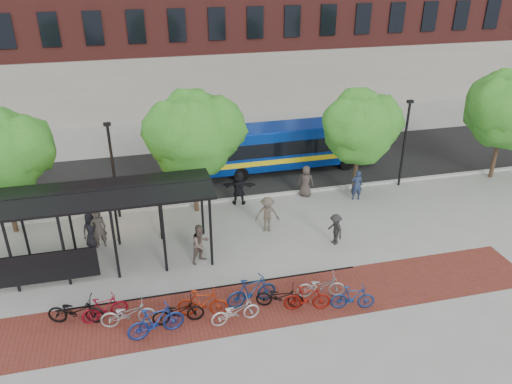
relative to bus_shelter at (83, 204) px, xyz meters
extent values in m
plane|color=#9E9E99|center=(8.13, 0.48, -3.00)|extent=(160.00, 160.00, 0.00)
cube|color=black|center=(8.13, 8.48, -2.99)|extent=(160.00, 8.00, 0.01)
cube|color=#B7B7B2|center=(8.13, 4.48, -2.94)|extent=(160.00, 0.25, 0.12)
cube|color=maroon|center=(6.13, -4.52, -3.00)|extent=(24.00, 3.00, 0.01)
cube|color=black|center=(4.83, -3.62, -3.00)|extent=(12.00, 0.05, 0.95)
cylinder|color=black|center=(-2.87, -1.37, -1.35)|extent=(0.12, 0.12, 3.30)
cylinder|color=black|center=(-2.87, 1.33, -1.35)|extent=(0.12, 0.12, 3.30)
cylinder|color=black|center=(-0.87, -1.37, -1.35)|extent=(0.12, 0.12, 3.30)
cylinder|color=black|center=(-0.87, 1.33, -1.35)|extent=(0.12, 0.12, 3.30)
cylinder|color=black|center=(1.13, -1.37, -1.35)|extent=(0.12, 0.12, 3.30)
cylinder|color=black|center=(1.13, 1.33, -1.35)|extent=(0.12, 0.12, 3.30)
cylinder|color=black|center=(3.13, -1.37, -1.35)|extent=(0.12, 0.12, 3.30)
cylinder|color=black|center=(3.13, 1.33, -1.35)|extent=(0.12, 0.12, 3.30)
cylinder|color=black|center=(5.13, -1.37, -1.35)|extent=(0.12, 0.12, 3.30)
cylinder|color=black|center=(5.13, 1.33, -1.35)|extent=(0.12, 0.12, 3.30)
cube|color=black|center=(-1.87, -1.42, -2.00)|extent=(4.50, 0.08, 1.40)
cube|color=black|center=(0.13, -0.72, 0.45)|extent=(10.60, 1.65, 0.29)
cube|color=black|center=(0.13, 0.68, 0.45)|extent=(10.60, 1.65, 0.29)
cube|color=black|center=(0.13, 1.38, 0.05)|extent=(9.00, 0.10, 0.40)
cube|color=black|center=(1.13, 1.43, -0.60)|extent=(2.40, 0.12, 0.70)
cube|color=#FF7200|center=(1.13, 1.51, -0.60)|extent=(2.20, 0.02, 0.55)
cylinder|color=#382619|center=(-3.87, 3.78, -1.81)|extent=(0.24, 0.24, 2.38)
sphere|color=#367B20|center=(-2.87, 3.98, 1.28)|extent=(3.20, 3.20, 3.20)
cylinder|color=#382619|center=(5.13, 3.78, -1.74)|extent=(0.24, 0.24, 2.52)
sphere|color=#367B20|center=(5.13, 3.78, 1.20)|extent=(4.20, 4.20, 4.20)
sphere|color=#367B20|center=(6.18, 3.98, 1.50)|extent=(3.36, 3.36, 3.36)
sphere|color=#367B20|center=(4.29, 3.48, 1.60)|extent=(3.15, 3.15, 3.15)
sphere|color=#367B20|center=(5.23, 4.18, 2.00)|extent=(2.94, 2.94, 2.94)
cylinder|color=#382619|center=(14.13, 3.78, -1.86)|extent=(0.24, 0.24, 2.27)
sphere|color=#367B20|center=(14.13, 3.78, 0.80)|extent=(3.80, 3.80, 3.80)
sphere|color=#367B20|center=(15.08, 3.98, 1.10)|extent=(3.04, 3.04, 3.04)
sphere|color=#367B20|center=(13.37, 3.48, 1.20)|extent=(2.85, 2.85, 2.85)
sphere|color=#367B20|center=(14.23, 4.18, 1.60)|extent=(2.66, 2.66, 2.66)
cylinder|color=#382619|center=(23.13, 3.78, -1.77)|extent=(0.24, 0.24, 2.45)
sphere|color=#367B20|center=(23.13, 3.78, 1.21)|extent=(4.40, 4.40, 4.40)
sphere|color=#367B20|center=(22.25, 3.48, 1.61)|extent=(3.30, 3.30, 3.30)
sphere|color=#367B20|center=(23.23, 4.18, 2.01)|extent=(3.08, 3.08, 3.08)
cylinder|color=black|center=(1.13, 4.08, -0.50)|extent=(0.14, 0.14, 5.00)
cube|color=black|center=(1.13, 4.08, 2.05)|extent=(0.35, 0.20, 0.15)
cylinder|color=black|center=(17.13, 4.08, -0.50)|extent=(0.14, 0.14, 5.00)
cube|color=black|center=(17.13, 4.08, 2.05)|extent=(0.35, 0.20, 0.15)
cube|color=navy|center=(11.60, 7.99, -1.39)|extent=(10.59, 2.40, 2.42)
cube|color=black|center=(11.60, 7.99, -1.19)|extent=(10.38, 2.44, 0.88)
cube|color=yellow|center=(11.60, 7.99, -1.99)|extent=(10.49, 2.45, 0.31)
cube|color=navy|center=(11.60, 7.99, -0.22)|extent=(10.38, 2.17, 0.16)
cylinder|color=black|center=(8.23, 6.81, -2.58)|extent=(0.85, 0.26, 0.85)
cylinder|color=black|center=(8.21, 9.10, -2.58)|extent=(0.85, 0.26, 0.85)
cylinder|color=black|center=(14.99, 6.88, -2.58)|extent=(0.85, 0.26, 0.85)
cylinder|color=black|center=(14.97, 9.17, -2.58)|extent=(0.85, 0.26, 0.85)
imported|color=black|center=(-0.40, -3.90, -2.44)|extent=(2.23, 1.23, 1.11)
imported|color=maroon|center=(0.64, -3.98, -2.48)|extent=(1.80, 0.86, 1.04)
imported|color=#9C9B9E|center=(1.49, -4.50, -2.47)|extent=(2.06, 0.79, 1.07)
imported|color=navy|center=(2.46, -5.30, -2.37)|extent=(2.18, 0.99, 1.26)
imported|color=black|center=(3.30, -4.81, -2.49)|extent=(1.94, 0.69, 1.02)
imported|color=#97270D|center=(4.27, -4.63, -2.41)|extent=(2.04, 1.01, 1.18)
imported|color=#B9B9BB|center=(5.38, -5.29, -2.50)|extent=(1.97, 0.89, 1.00)
imported|color=navy|center=(6.21, -4.43, -2.37)|extent=(2.15, 0.93, 1.25)
imported|color=black|center=(7.25, -4.82, -2.51)|extent=(1.98, 1.23, 0.98)
imported|color=maroon|center=(8.23, -5.24, -2.45)|extent=(1.89, 0.85, 1.10)
imported|color=#959597|center=(9.02, -4.61, -2.49)|extent=(2.02, 0.99, 1.02)
imported|color=navy|center=(9.97, -5.59, -2.48)|extent=(1.80, 0.86, 1.04)
imported|color=black|center=(-0.06, 1.52, -2.14)|extent=(1.00, 0.88, 1.71)
imported|color=#433B36|center=(0.29, 1.30, -2.02)|extent=(0.80, 0.62, 1.97)
imported|color=brown|center=(8.26, 0.88, -2.07)|extent=(1.32, 0.95, 1.85)
imported|color=black|center=(7.49, 4.02, -2.02)|extent=(1.89, 0.96, 1.95)
imported|color=#3D3431|center=(11.32, 4.06, -2.09)|extent=(1.05, 0.93, 1.81)
imported|color=#212E4E|center=(13.91, 2.99, -2.12)|extent=(0.70, 0.52, 1.75)
imported|color=brown|center=(4.71, -1.02, -2.07)|extent=(1.14, 1.07, 1.85)
imported|color=#262626|center=(11.05, -1.02, -2.22)|extent=(0.77, 1.10, 1.56)
camera|label=1|loc=(2.67, -19.68, 9.81)|focal=35.00mm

